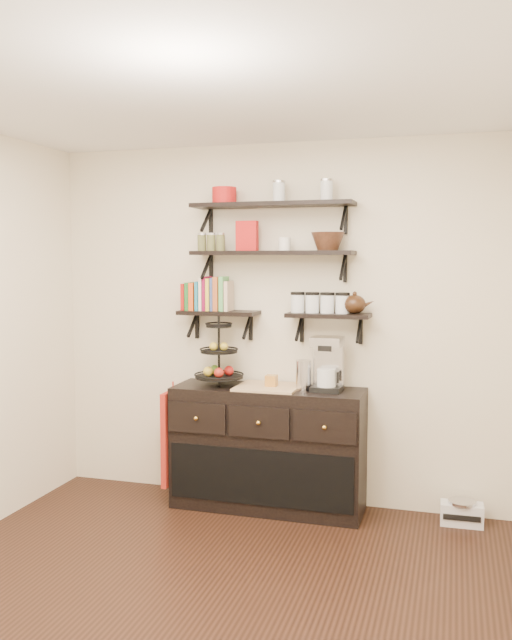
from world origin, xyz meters
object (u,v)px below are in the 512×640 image
object	(u,v)px
fruit_stand	(220,361)
radio	(462,513)
coffee_maker	(328,365)
sideboard	(268,448)

from	to	relation	value
fruit_stand	radio	size ratio (longest dim) A/B	1.82
coffee_maker	sideboard	bearing A→B (deg)	-174.34
coffee_maker	radio	xyz separation A→B (m)	(0.94, 0.03, -1.00)
sideboard	coffee_maker	xyz separation A→B (m)	(0.43, 0.03, 0.63)
sideboard	radio	world-z (taller)	sideboard
fruit_stand	coffee_maker	distance (m)	0.81
fruit_stand	coffee_maker	size ratio (longest dim) A/B	1.35
sideboard	fruit_stand	xyz separation A→B (m)	(-0.38, 0.00, 0.63)
sideboard	coffee_maker	bearing A→B (deg)	3.51
sideboard	coffee_maker	distance (m)	0.77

